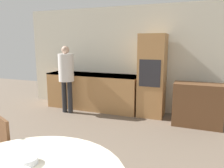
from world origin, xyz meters
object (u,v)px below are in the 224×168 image
object	(u,v)px
sideboard	(197,105)
bowl_near	(27,160)
oven_unit	(152,76)
person_standing	(66,72)

from	to	relation	value
sideboard	bowl_near	world-z (taller)	sideboard
oven_unit	person_standing	bearing A→B (deg)	-165.03
oven_unit	bowl_near	distance (m)	3.80
person_standing	oven_unit	bearing A→B (deg)	14.97
oven_unit	sideboard	distance (m)	1.18
person_standing	bowl_near	size ratio (longest dim) A/B	9.54
person_standing	bowl_near	xyz separation A→B (m)	(1.75, -3.26, -0.20)
sideboard	bowl_near	xyz separation A→B (m)	(-1.25, -3.47, 0.35)
person_standing	bowl_near	distance (m)	3.71
oven_unit	sideboard	bearing A→B (deg)	-17.83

